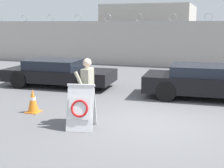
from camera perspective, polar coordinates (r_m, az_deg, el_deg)
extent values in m
plane|color=#5B5B5E|center=(8.71, 7.02, -6.97)|extent=(90.00, 90.00, 0.00)
cube|color=#ADA8A0|center=(19.39, 13.88, 7.00)|extent=(36.00, 0.30, 2.79)
torus|color=gray|center=(24.47, -19.82, 11.27)|extent=(0.47, 0.03, 0.47)
torus|color=gray|center=(23.26, -15.73, 11.54)|extent=(0.47, 0.03, 0.47)
torus|color=gray|center=(22.16, -11.20, 11.78)|extent=(0.47, 0.03, 0.47)
torus|color=gray|center=(21.22, -6.23, 11.96)|extent=(0.47, 0.03, 0.47)
torus|color=gray|center=(20.44, -0.83, 12.05)|extent=(0.47, 0.03, 0.47)
torus|color=gray|center=(19.85, 4.94, 12.04)|extent=(0.47, 0.03, 0.47)
torus|color=gray|center=(19.46, 11.01, 11.90)|extent=(0.47, 0.03, 0.47)
torus|color=gray|center=(19.29, 17.24, 11.62)|extent=(0.47, 0.03, 0.47)
cube|color=#B2ADA3|center=(24.71, 7.21, 9.42)|extent=(6.20, 6.83, 3.96)
cube|color=white|center=(7.94, -5.87, -4.55)|extent=(0.74, 0.50, 1.13)
cube|color=white|center=(8.26, -5.33, -3.92)|extent=(0.74, 0.50, 1.13)
cube|color=white|center=(7.96, -5.68, -0.22)|extent=(0.71, 0.20, 0.05)
cube|color=white|center=(7.90, -5.94, -4.47)|extent=(0.58, 0.29, 0.54)
torus|color=red|center=(7.89, -5.96, -4.49)|extent=(0.48, 0.27, 0.44)
cylinder|color=#514C42|center=(8.64, -4.22, -4.14)|extent=(0.15, 0.15, 0.85)
cylinder|color=#514C42|center=(8.48, -4.65, -4.45)|extent=(0.15, 0.15, 0.85)
cube|color=gray|center=(8.39, -4.51, 0.65)|extent=(0.24, 0.45, 0.65)
sphere|color=beige|center=(8.32, -4.56, 3.90)|extent=(0.23, 0.23, 0.23)
cylinder|color=gray|center=(8.64, -3.87, 1.05)|extent=(0.09, 0.09, 0.62)
cylinder|color=gray|center=(8.18, -5.83, 0.26)|extent=(0.35, 0.10, 0.60)
cube|color=orange|center=(9.88, -14.17, -4.94)|extent=(0.39, 0.39, 0.03)
cone|color=orange|center=(9.79, -14.27, -2.88)|extent=(0.33, 0.33, 0.70)
cylinder|color=white|center=(9.78, -14.28, -2.68)|extent=(0.17, 0.17, 0.10)
cylinder|color=black|center=(13.77, -2.61, 1.35)|extent=(0.72, 0.23, 0.71)
cylinder|color=black|center=(12.20, -5.19, 0.04)|extent=(0.72, 0.23, 0.71)
cylinder|color=black|center=(14.95, -13.15, 1.85)|extent=(0.72, 0.23, 0.71)
cylinder|color=black|center=(13.52, -16.67, 0.71)|extent=(0.72, 0.23, 0.71)
cube|color=black|center=(13.52, -9.59, 1.64)|extent=(4.73, 1.99, 0.50)
cube|color=black|center=(13.56, -10.54, 3.57)|extent=(2.30, 1.71, 0.40)
cylinder|color=black|center=(12.69, 10.65, 0.29)|extent=(0.70, 0.24, 0.69)
cylinder|color=black|center=(10.95, 9.83, -1.41)|extent=(0.70, 0.24, 0.69)
cube|color=black|center=(11.75, 17.14, 0.07)|extent=(4.63, 2.14, 0.59)
cube|color=black|center=(11.66, 16.16, 2.44)|extent=(2.27, 1.82, 0.37)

